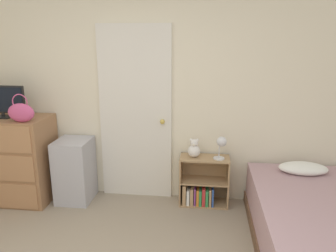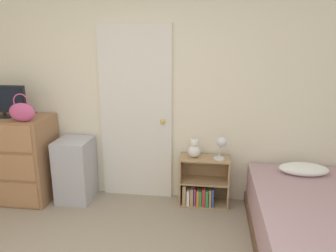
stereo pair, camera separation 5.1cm
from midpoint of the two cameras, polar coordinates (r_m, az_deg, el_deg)
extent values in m
cube|color=beige|center=(3.82, -5.86, 5.97)|extent=(10.00, 0.06, 2.55)
cube|color=silver|center=(3.82, -6.05, 2.01)|extent=(0.84, 0.04, 2.03)
sphere|color=gold|center=(3.74, -1.39, 0.76)|extent=(0.06, 0.06, 0.06)
cube|color=#996B47|center=(4.30, -26.16, -5.14)|extent=(0.98, 0.54, 1.00)
cube|color=black|center=(4.16, -27.03, 1.44)|extent=(0.19, 0.16, 0.02)
cylinder|color=black|center=(4.15, -27.07, 1.80)|extent=(0.04, 0.04, 0.04)
cube|color=black|center=(4.12, -27.36, 4.16)|extent=(0.55, 0.02, 0.31)
cube|color=black|center=(4.11, -27.47, 4.12)|extent=(0.51, 0.01, 0.27)
ellipsoid|color=#C64C7F|center=(3.82, -24.57, 2.11)|extent=(0.29, 0.11, 0.20)
torus|color=#C64C7F|center=(3.80, -24.76, 3.82)|extent=(0.17, 0.01, 0.17)
cube|color=#ADADB7|center=(4.04, -16.27, -7.42)|extent=(0.39, 0.43, 0.74)
cube|color=tan|center=(3.85, 1.84, -9.30)|extent=(0.02, 0.27, 0.57)
cube|color=tan|center=(3.85, 9.99, -9.56)|extent=(0.02, 0.27, 0.57)
cube|color=tan|center=(3.96, 5.80, -13.10)|extent=(0.52, 0.27, 0.02)
cube|color=tan|center=(3.84, 5.91, -9.45)|extent=(0.52, 0.27, 0.02)
cube|color=tan|center=(3.73, 6.03, -5.58)|extent=(0.52, 0.27, 0.02)
cube|color=tan|center=(3.96, 5.95, -8.66)|extent=(0.56, 0.01, 0.57)
cube|color=tan|center=(3.90, 2.54, -11.42)|extent=(0.04, 0.22, 0.24)
cube|color=white|center=(3.91, 3.21, -11.81)|extent=(0.03, 0.22, 0.18)
cube|color=tan|center=(3.89, 3.81, -11.82)|extent=(0.04, 0.19, 0.20)
cube|color=#8C3F8C|center=(3.90, 4.37, -11.70)|extent=(0.02, 0.22, 0.21)
cube|color=orange|center=(3.87, 4.82, -12.03)|extent=(0.03, 0.16, 0.19)
cube|color=#338C4C|center=(3.89, 5.29, -11.99)|extent=(0.03, 0.19, 0.18)
cube|color=red|center=(3.87, 5.85, -11.95)|extent=(0.04, 0.15, 0.21)
cube|color=#338C4C|center=(3.89, 6.42, -11.90)|extent=(0.03, 0.21, 0.19)
cube|color=tan|center=(3.88, 6.96, -11.93)|extent=(0.03, 0.19, 0.20)
cube|color=#3359B2|center=(3.88, 7.41, -11.86)|extent=(0.02, 0.19, 0.21)
sphere|color=silver|center=(3.71, 4.16, -4.36)|extent=(0.14, 0.14, 0.14)
sphere|color=silver|center=(3.68, 4.19, -2.99)|extent=(0.09, 0.09, 0.09)
sphere|color=silver|center=(3.65, 4.16, -3.27)|extent=(0.03, 0.03, 0.03)
sphere|color=silver|center=(3.67, 3.68, -2.48)|extent=(0.04, 0.04, 0.04)
sphere|color=silver|center=(3.67, 4.71, -2.51)|extent=(0.04, 0.04, 0.04)
cylinder|color=silver|center=(3.71, 8.45, -5.58)|extent=(0.13, 0.13, 0.01)
cylinder|color=silver|center=(3.68, 8.50, -4.31)|extent=(0.01, 0.01, 0.16)
sphere|color=silver|center=(3.62, 8.93, -2.70)|extent=(0.11, 0.11, 0.11)
cube|color=brown|center=(3.40, 24.28, -18.65)|extent=(1.12, 1.88, 0.12)
cube|color=#B28C93|center=(3.28, 24.75, -15.04)|extent=(1.09, 1.82, 0.37)
ellipsoid|color=white|center=(3.76, 22.10, -6.85)|extent=(0.51, 0.28, 0.12)
camera|label=1|loc=(0.03, -90.41, -0.11)|focal=35.00mm
camera|label=2|loc=(0.03, 89.59, 0.11)|focal=35.00mm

